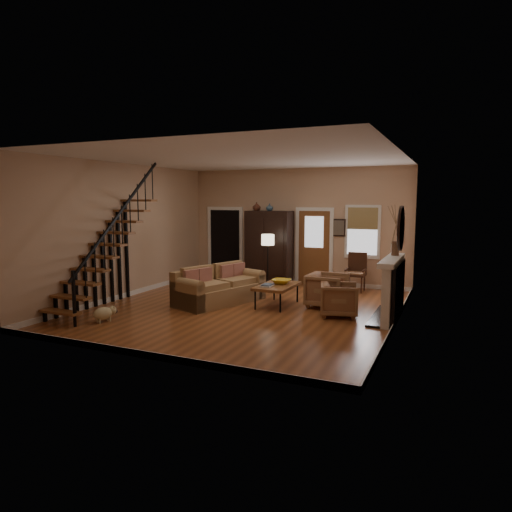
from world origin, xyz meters
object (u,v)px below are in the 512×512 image
at_px(sofa, 220,286).
at_px(armchair_right, 327,290).
at_px(floor_lamp, 268,262).
at_px(armchair_left, 339,300).
at_px(armoire, 269,247).
at_px(side_chair, 356,272).
at_px(coffee_table, 277,295).

bearing_deg(sofa, armchair_right, 33.57).
distance_m(sofa, floor_lamp, 2.02).
bearing_deg(armchair_left, floor_lamp, 35.24).
xyz_separation_m(armchair_right, floor_lamp, (-1.99, 1.32, 0.36)).
bearing_deg(floor_lamp, armchair_left, -39.30).
distance_m(sofa, armchair_right, 2.49).
bearing_deg(armchair_right, armoire, 48.23).
xyz_separation_m(armchair_left, side_chair, (-0.21, 2.70, 0.16)).
height_order(sofa, armchair_left, sofa).
distance_m(floor_lamp, side_chair, 2.34).
distance_m(sofa, armchair_left, 2.84).
distance_m(armchair_left, floor_lamp, 3.16).
bearing_deg(side_chair, coffee_table, -119.01).
height_order(sofa, floor_lamp, floor_lamp).
bearing_deg(coffee_table, armoire, 115.90).
relative_size(armoire, armchair_right, 2.48).
height_order(armchair_right, side_chair, side_chair).
bearing_deg(armchair_left, armoire, 28.16).
bearing_deg(sofa, floor_lamp, 96.99).
relative_size(sofa, floor_lamp, 1.46).
xyz_separation_m(armoire, armchair_left, (2.76, -2.90, -0.70)).
bearing_deg(armoire, floor_lamp, -69.85).
relative_size(coffee_table, side_chair, 1.25).
relative_size(armoire, armchair_left, 2.75).
xyz_separation_m(floor_lamp, side_chair, (2.22, 0.71, -0.24)).
relative_size(armchair_left, side_chair, 0.75).
xyz_separation_m(armoire, side_chair, (2.55, -0.20, -0.54)).
height_order(armchair_left, side_chair, side_chair).
height_order(armchair_right, floor_lamp, floor_lamp).
relative_size(coffee_table, armchair_right, 1.51).
bearing_deg(sofa, armchair_left, 18.16).
height_order(coffee_table, armchair_left, armchair_left).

